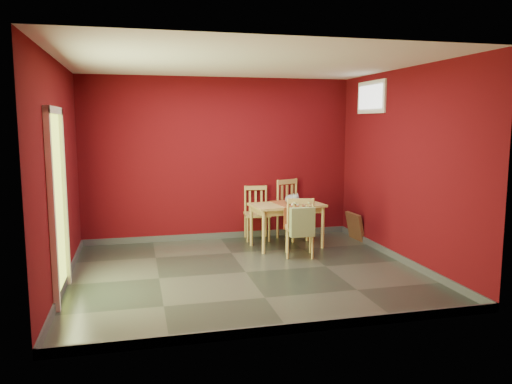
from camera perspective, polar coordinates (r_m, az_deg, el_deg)
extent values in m
plane|color=#2D342D|center=(6.67, -1.19, -9.14)|extent=(4.50, 4.50, 0.00)
plane|color=#4F080D|center=(8.36, -4.20, 3.75)|extent=(4.50, 0.00, 4.50)
plane|color=#4F080D|center=(4.48, 4.32, 0.12)|extent=(4.50, 0.00, 4.50)
plane|color=#4F080D|center=(6.31, -21.60, 1.86)|extent=(0.00, 4.00, 4.00)
plane|color=#4F080D|center=(7.23, 16.49, 2.79)|extent=(0.00, 4.00, 4.00)
plane|color=white|center=(6.42, -1.26, 14.58)|extent=(4.50, 4.50, 0.00)
cube|color=#3F4244|center=(8.54, -4.09, -4.99)|extent=(4.50, 0.02, 0.10)
cube|color=#3F4244|center=(4.84, 4.11, -15.28)|extent=(4.50, 0.02, 0.10)
cube|color=#3F4244|center=(6.56, -20.90, -9.49)|extent=(0.03, 4.00, 0.10)
cube|color=#3F4244|center=(7.44, 16.02, -7.22)|extent=(0.03, 4.00, 0.10)
cube|color=#B7D838|center=(5.96, -21.84, -1.64)|extent=(0.02, 0.85, 2.05)
cube|color=white|center=(5.49, -22.29, -2.01)|extent=(0.06, 0.08, 2.13)
cube|color=white|center=(6.40, -21.08, -0.61)|extent=(0.06, 0.08, 2.13)
cube|color=white|center=(5.88, -22.15, 8.65)|extent=(0.06, 1.01, 0.08)
cube|color=white|center=(8.08, 13.06, 10.52)|extent=(0.03, 0.90, 0.50)
cube|color=white|center=(8.07, 12.91, 10.53)|extent=(0.02, 0.76, 0.36)
cube|color=silver|center=(8.89, 6.12, -2.85)|extent=(0.08, 0.02, 0.12)
cube|color=tan|center=(7.84, 3.55, -1.50)|extent=(1.18, 0.78, 0.04)
cube|color=tan|center=(7.85, 3.55, -1.96)|extent=(1.05, 0.65, 0.09)
cylinder|color=tan|center=(7.48, 0.87, -4.65)|extent=(0.05, 0.05, 0.66)
cylinder|color=tan|center=(7.97, -0.54, -3.87)|extent=(0.05, 0.05, 0.66)
cylinder|color=tan|center=(7.89, 7.64, -4.06)|extent=(0.05, 0.05, 0.66)
cylinder|color=tan|center=(8.35, 5.90, -3.35)|extent=(0.05, 0.05, 0.66)
cube|color=brown|center=(7.84, 3.55, -1.33)|extent=(0.40, 0.69, 0.01)
cube|color=brown|center=(7.56, 4.29, -2.99)|extent=(0.32, 0.05, 0.33)
cube|color=tan|center=(8.38, 0.11, -2.58)|extent=(0.46, 0.46, 0.04)
cylinder|color=tan|center=(8.23, -0.97, -4.37)|extent=(0.04, 0.04, 0.41)
cylinder|color=tan|center=(8.58, -1.23, -3.86)|extent=(0.04, 0.04, 0.41)
cylinder|color=tan|center=(8.28, 1.51, -4.30)|extent=(0.04, 0.04, 0.41)
cylinder|color=tan|center=(8.62, 1.14, -3.80)|extent=(0.04, 0.04, 0.41)
cylinder|color=tan|center=(8.49, -1.24, -0.77)|extent=(0.04, 0.04, 0.45)
cylinder|color=tan|center=(8.54, 1.15, -0.72)|extent=(0.04, 0.04, 0.45)
cube|color=tan|center=(8.49, -0.04, 0.48)|extent=(0.38, 0.08, 0.07)
cube|color=tan|center=(8.51, -0.71, -1.03)|extent=(0.04, 0.02, 0.35)
cube|color=tan|center=(8.52, -0.04, -1.01)|extent=(0.04, 0.02, 0.35)
cube|color=tan|center=(8.53, 0.62, -1.00)|extent=(0.04, 0.02, 0.35)
cube|color=tan|center=(8.44, 4.42, -2.18)|extent=(0.61, 0.61, 0.04)
cylinder|color=tan|center=(8.22, 4.24, -4.24)|extent=(0.04, 0.04, 0.46)
cylinder|color=tan|center=(8.52, 2.50, -3.79)|extent=(0.04, 0.04, 0.46)
cylinder|color=tan|center=(8.48, 6.31, -3.89)|extent=(0.04, 0.04, 0.46)
cylinder|color=tan|center=(8.77, 4.54, -3.46)|extent=(0.04, 0.04, 0.46)
cylinder|color=tan|center=(8.43, 2.52, -0.31)|extent=(0.04, 0.04, 0.50)
cylinder|color=tan|center=(8.68, 4.58, -0.08)|extent=(0.04, 0.04, 0.50)
cube|color=tan|center=(8.53, 3.58, 1.17)|extent=(0.41, 0.20, 0.08)
cube|color=tan|center=(8.49, 2.98, -0.55)|extent=(0.04, 0.04, 0.39)
cube|color=tan|center=(8.56, 3.56, -0.49)|extent=(0.04, 0.04, 0.39)
cube|color=tan|center=(8.63, 4.13, -0.42)|extent=(0.04, 0.04, 0.39)
cube|color=tan|center=(7.38, 4.99, -4.08)|extent=(0.51, 0.51, 0.04)
cylinder|color=tan|center=(7.61, 6.23, -5.44)|extent=(0.04, 0.04, 0.41)
cylinder|color=tan|center=(7.27, 6.47, -6.09)|extent=(0.04, 0.04, 0.41)
cylinder|color=tan|center=(7.59, 3.54, -5.45)|extent=(0.04, 0.04, 0.41)
cylinder|color=tan|center=(7.24, 3.65, -6.10)|extent=(0.04, 0.04, 0.41)
cylinder|color=tan|center=(7.17, 6.53, -2.48)|extent=(0.04, 0.04, 0.44)
cylinder|color=tan|center=(7.15, 3.68, -2.48)|extent=(0.04, 0.04, 0.44)
cube|color=tan|center=(7.12, 5.13, -1.03)|extent=(0.37, 0.13, 0.07)
cube|color=tan|center=(7.17, 5.89, -2.79)|extent=(0.04, 0.03, 0.35)
cube|color=tan|center=(7.16, 5.10, -2.79)|extent=(0.04, 0.03, 0.35)
cube|color=tan|center=(7.16, 4.31, -2.79)|extent=(0.04, 0.03, 0.35)
cube|color=#7E905C|center=(7.10, 5.31, -3.44)|extent=(0.35, 0.11, 0.42)
cylinder|color=#7E905C|center=(7.08, 4.42, -1.25)|extent=(0.02, 0.18, 0.02)
cylinder|color=#7E905C|center=(7.14, 5.93, -1.19)|extent=(0.02, 0.18, 0.02)
cube|color=brown|center=(8.56, 11.26, -3.87)|extent=(0.18, 0.46, 0.46)
cube|color=black|center=(8.56, 11.23, -3.88)|extent=(0.12, 0.32, 0.32)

